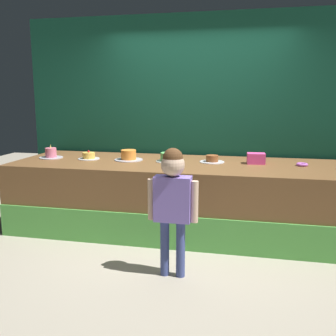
{
  "coord_description": "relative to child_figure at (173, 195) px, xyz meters",
  "views": [
    {
      "loc": [
        0.71,
        -3.84,
        1.64
      ],
      "look_at": [
        -0.21,
        0.39,
        0.82
      ],
      "focal_mm": 41.03,
      "sensor_mm": 36.0,
      "label": 1
    }
  ],
  "objects": [
    {
      "name": "ground_plane",
      "position": [
        -0.05,
        0.6,
        -0.77
      ],
      "size": [
        12.0,
        12.0,
        0.0
      ],
      "primitive_type": "plane",
      "color": "#ADA38E"
    },
    {
      "name": "stage_platform",
      "position": [
        -0.05,
        1.24,
        -0.35
      ],
      "size": [
        4.28,
        1.31,
        0.84
      ],
      "color": "brown",
      "rests_on": "ground_plane"
    },
    {
      "name": "curtain_backdrop",
      "position": [
        -0.05,
        1.98,
        0.58
      ],
      "size": [
        4.86,
        0.08,
        2.7
      ],
      "primitive_type": "cube",
      "color": "#144C38",
      "rests_on": "ground_plane"
    },
    {
      "name": "child_figure",
      "position": [
        0.0,
        0.0,
        0.0
      ],
      "size": [
        0.46,
        0.21,
        1.19
      ],
      "color": "#3F4C8C",
      "rests_on": "ground_plane"
    },
    {
      "name": "pink_box",
      "position": [
        0.73,
        1.37,
        0.13
      ],
      "size": [
        0.22,
        0.17,
        0.13
      ],
      "primitive_type": "cube",
      "rotation": [
        0.0,
        0.0,
        0.08
      ],
      "color": "#F94BA0",
      "rests_on": "stage_platform"
    },
    {
      "name": "donut",
      "position": [
        1.25,
        1.33,
        0.09
      ],
      "size": [
        0.13,
        0.13,
        0.03
      ],
      "primitive_type": "torus",
      "color": "#CC66D8",
      "rests_on": "stage_platform"
    },
    {
      "name": "cake_far_left",
      "position": [
        -1.87,
        1.24,
        0.12
      ],
      "size": [
        0.3,
        0.3,
        0.18
      ],
      "color": "silver",
      "rests_on": "stage_platform"
    },
    {
      "name": "cake_left",
      "position": [
        -1.35,
        1.26,
        0.11
      ],
      "size": [
        0.27,
        0.27,
        0.11
      ],
      "color": "silver",
      "rests_on": "stage_platform"
    },
    {
      "name": "cake_center_left",
      "position": [
        -0.83,
        1.29,
        0.13
      ],
      "size": [
        0.36,
        0.36,
        0.13
      ],
      "color": "silver",
      "rests_on": "stage_platform"
    },
    {
      "name": "cake_center_right",
      "position": [
        -0.31,
        1.29,
        0.12
      ],
      "size": [
        0.32,
        0.32,
        0.17
      ],
      "color": "white",
      "rests_on": "stage_platform"
    },
    {
      "name": "cake_right",
      "position": [
        0.21,
        1.36,
        0.1
      ],
      "size": [
        0.3,
        0.3,
        0.09
      ],
      "color": "silver",
      "rests_on": "stage_platform"
    }
  ]
}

